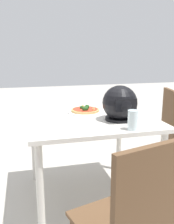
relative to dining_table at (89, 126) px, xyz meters
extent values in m
plane|color=#B2ADA3|center=(0.00, 0.00, -0.64)|extent=(14.00, 14.00, 0.00)
cube|color=beige|center=(0.00, 0.00, 0.07)|extent=(0.99, 0.95, 0.03)
cylinder|color=beige|center=(-0.43, -0.42, -0.29)|extent=(0.05, 0.05, 0.69)
cylinder|color=beige|center=(0.43, -0.42, -0.29)|extent=(0.05, 0.05, 0.69)
cylinder|color=beige|center=(-0.43, 0.42, -0.29)|extent=(0.05, 0.05, 0.69)
cylinder|color=beige|center=(0.43, 0.42, -0.29)|extent=(0.05, 0.05, 0.69)
cylinder|color=white|center=(0.00, -0.13, 0.09)|extent=(0.30, 0.30, 0.01)
cylinder|color=tan|center=(0.00, -0.13, 0.11)|extent=(0.24, 0.24, 0.02)
cylinder|color=red|center=(0.00, -0.13, 0.12)|extent=(0.21, 0.21, 0.00)
sphere|color=#234C1E|center=(0.03, -0.15, 0.13)|extent=(0.03, 0.03, 0.03)
sphere|color=#234C1E|center=(0.02, -0.07, 0.13)|extent=(0.04, 0.04, 0.04)
sphere|color=#234C1E|center=(-0.02, -0.14, 0.13)|extent=(0.04, 0.04, 0.04)
sphere|color=#234C1E|center=(0.01, -0.08, 0.13)|extent=(0.04, 0.04, 0.04)
cylinder|color=#E0D172|center=(-0.01, -0.13, 0.13)|extent=(0.02, 0.02, 0.01)
cylinder|color=#E0D172|center=(-0.05, -0.06, 0.13)|extent=(0.02, 0.02, 0.02)
cylinder|color=#E0D172|center=(-0.03, -0.16, 0.13)|extent=(0.02, 0.02, 0.01)
cylinder|color=#E0D172|center=(0.00, -0.20, 0.13)|extent=(0.02, 0.02, 0.01)
sphere|color=black|center=(-0.20, 0.16, 0.22)|extent=(0.26, 0.26, 0.26)
cylinder|color=black|center=(-0.20, 0.16, 0.10)|extent=(0.22, 0.22, 0.02)
cube|color=black|center=(-0.20, 0.28, 0.22)|extent=(0.16, 0.02, 0.09)
cylinder|color=silver|center=(-0.19, 0.42, 0.15)|extent=(0.07, 0.07, 0.13)
cube|color=brown|center=(0.09, 0.93, -0.20)|extent=(0.49, 0.49, 0.02)
cube|color=brown|center=(0.04, 1.11, 0.04)|extent=(0.37, 0.13, 0.45)
cube|color=brown|center=(-0.76, -0.02, 0.04)|extent=(0.11, 0.38, 0.45)
cylinder|color=brown|center=(-0.81, -0.19, -0.42)|extent=(0.04, 0.04, 0.43)
camera|label=1|loc=(0.50, 1.88, 0.60)|focal=40.19mm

